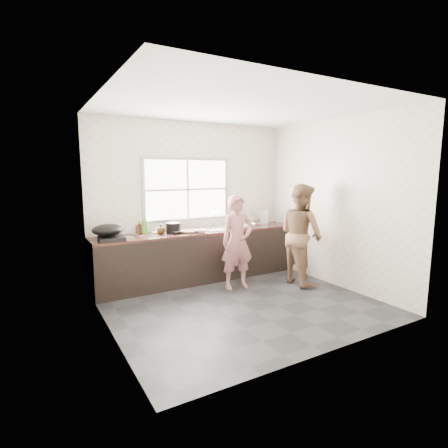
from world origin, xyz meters
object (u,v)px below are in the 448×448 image
bottle_brown_tall (139,228)px  plate_food (158,232)px  bowl_crabs (248,226)px  pot_lid_left (139,234)px  woman (237,245)px  cutting_board (189,231)px  burner (112,238)px  glass_jar (156,229)px  black_pot (173,228)px  bottle_green (145,225)px  bowl_held (241,228)px  bottle_brown_short (161,229)px  wok (108,230)px  dish_rack (256,218)px  bowl_mince (200,231)px  person_side (301,234)px  pot_lid_right (126,237)px

bottle_brown_tall → plate_food: bearing=-9.2°
bowl_crabs → pot_lid_left: 1.92m
plate_food → woman: bearing=-40.6°
cutting_board → burner: bearing=-177.6°
woman → glass_jar: bearing=146.2°
bottle_brown_tall → black_pot: bearing=-24.9°
bowl_crabs → bottle_green: 1.83m
bowl_held → bottle_brown_short: size_ratio=1.15×
wok → dish_rack: (2.71, 0.07, -0.00)m
woman → dish_rack: woman is taller
bowl_mince → glass_jar: (-0.61, 0.39, 0.02)m
bottle_brown_short → wok: (-0.84, -0.06, 0.07)m
person_side → burner: bearing=76.4°
person_side → bottle_green: size_ratio=5.49×
bottle_green → bottle_brown_short: bottle_green is taller
cutting_board → bottle_brown_short: 0.46m
burner → cutting_board: bearing=2.4°
plate_food → bottle_brown_short: bottle_brown_short is taller
bowl_crabs → pot_lid_left: size_ratio=0.90×
wok → glass_jar: bearing=17.7°
bottle_brown_tall → glass_jar: bearing=0.0°
glass_jar → bowl_crabs: bearing=-13.8°
burner → bottle_brown_tall: bearing=33.8°
dish_rack → pot_lid_right: dish_rack is taller
bottle_brown_short → pot_lid_left: (-0.32, 0.10, -0.07)m
pot_lid_left → dish_rack: bearing=-2.3°
bottle_brown_short → wok: 0.85m
bowl_crabs → dish_rack: dish_rack is taller
woman → plate_food: bearing=147.4°
wok → pot_lid_right: 0.31m
person_side → burner: 3.00m
plate_food → bottle_brown_short: bearing=-90.1°
woman → bottle_green: (-1.24, 0.82, 0.31)m
person_side → bowl_crabs: bearing=33.4°
bowl_mince → pot_lid_right: 1.18m
bowl_crabs → burner: bowl_crabs is taller
bowl_crabs → glass_jar: 1.63m
bowl_mince → burner: 1.41m
woman → burner: (-1.82, 0.57, 0.19)m
pot_lid_right → pot_lid_left: bearing=31.3°
bowl_mince → pot_lid_left: bearing=162.9°
cutting_board → bowl_crabs: bowl_crabs is taller
bowl_held → plate_food: (-1.37, 0.39, -0.02)m
bottle_brown_short → dish_rack: bearing=0.5°
bottle_brown_tall → pot_lid_left: bottle_brown_tall is taller
person_side → bottle_brown_short: bearing=67.1°
pot_lid_left → bowl_held: bearing=-11.2°
bowl_held → wok: bearing=175.5°
burner → pot_lid_left: (0.48, 0.24, -0.02)m
person_side → bowl_crabs: person_side is taller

